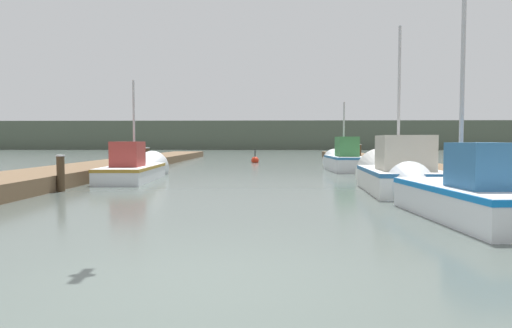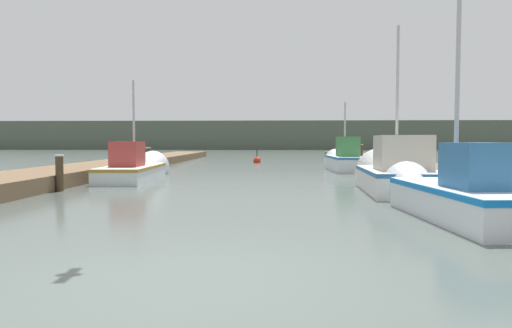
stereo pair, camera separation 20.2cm
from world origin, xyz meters
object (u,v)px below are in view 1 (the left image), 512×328
(mooring_piling_2, at_px, (61,173))
(mooring_piling_1, at_px, (355,154))
(fishing_boat_1, at_px, (396,173))
(mooring_piling_3, at_px, (359,155))
(fishing_boat_0, at_px, (455,193))
(fishing_boat_2, at_px, (137,169))
(channel_buoy, at_px, (255,160))
(fishing_boat_3, at_px, (343,160))
(mooring_piling_0, at_px, (147,159))

(mooring_piling_2, bearing_deg, mooring_piling_1, 51.43)
(fishing_boat_1, bearing_deg, mooring_piling_3, 87.12)
(fishing_boat_1, height_order, mooring_piling_3, fishing_boat_1)
(mooring_piling_1, distance_m, mooring_piling_3, 0.96)
(fishing_boat_0, distance_m, mooring_piling_1, 17.29)
(fishing_boat_2, height_order, mooring_piling_1, fishing_boat_2)
(fishing_boat_2, distance_m, mooring_piling_2, 4.27)
(mooring_piling_2, height_order, channel_buoy, mooring_piling_2)
(fishing_boat_3, relative_size, mooring_piling_1, 3.44)
(fishing_boat_3, distance_m, mooring_piling_1, 4.39)
(fishing_boat_0, distance_m, fishing_boat_1, 4.44)
(fishing_boat_1, bearing_deg, channel_buoy, 108.88)
(mooring_piling_2, height_order, mooring_piling_3, mooring_piling_3)
(mooring_piling_1, bearing_deg, fishing_boat_0, -94.33)
(fishing_boat_2, distance_m, channel_buoy, 13.16)
(fishing_boat_0, height_order, fishing_boat_1, fishing_boat_1)
(mooring_piling_0, distance_m, mooring_piling_1, 11.54)
(fishing_boat_2, height_order, channel_buoy, fishing_boat_2)
(fishing_boat_1, relative_size, fishing_boat_3, 1.13)
(mooring_piling_2, distance_m, channel_buoy, 17.42)
(fishing_boat_1, bearing_deg, fishing_boat_0, -88.15)
(fishing_boat_1, distance_m, fishing_boat_3, 8.61)
(mooring_piling_0, distance_m, mooring_piling_2, 9.10)
(mooring_piling_1, xyz_separation_m, mooring_piling_2, (-10.68, -13.39, -0.15))
(mooring_piling_0, height_order, channel_buoy, mooring_piling_0)
(fishing_boat_0, bearing_deg, channel_buoy, 97.64)
(fishing_boat_0, height_order, mooring_piling_2, fishing_boat_0)
(mooring_piling_1, height_order, channel_buoy, mooring_piling_1)
(mooring_piling_1, distance_m, channel_buoy, 6.69)
(mooring_piling_3, bearing_deg, mooring_piling_0, -162.75)
(fishing_boat_2, relative_size, mooring_piling_1, 4.12)
(fishing_boat_1, bearing_deg, fishing_boat_3, 93.93)
(mooring_piling_0, xyz_separation_m, channel_buoy, (4.94, 7.61, -0.41))
(fishing_boat_1, height_order, mooring_piling_0, fishing_boat_1)
(fishing_boat_1, distance_m, mooring_piling_0, 12.75)
(mooring_piling_0, relative_size, mooring_piling_2, 1.07)
(mooring_piling_0, height_order, mooring_piling_1, mooring_piling_1)
(mooring_piling_1, bearing_deg, mooring_piling_0, -158.19)
(mooring_piling_1, bearing_deg, fishing_boat_1, -95.41)
(fishing_boat_2, xyz_separation_m, fishing_boat_3, (8.39, 5.05, 0.12))
(mooring_piling_2, distance_m, mooring_piling_3, 16.40)
(mooring_piling_3, bearing_deg, fishing_boat_2, -139.69)
(fishing_boat_3, height_order, mooring_piling_3, fishing_boat_3)
(mooring_piling_2, bearing_deg, mooring_piling_3, 49.29)
(fishing_boat_0, distance_m, fishing_boat_2, 11.62)
(fishing_boat_2, xyz_separation_m, mooring_piling_0, (-0.99, 4.94, 0.17))
(mooring_piling_1, bearing_deg, fishing_boat_3, -107.78)
(fishing_boat_2, bearing_deg, fishing_boat_1, -24.95)
(fishing_boat_2, height_order, mooring_piling_0, fishing_boat_2)
(fishing_boat_2, relative_size, channel_buoy, 5.50)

